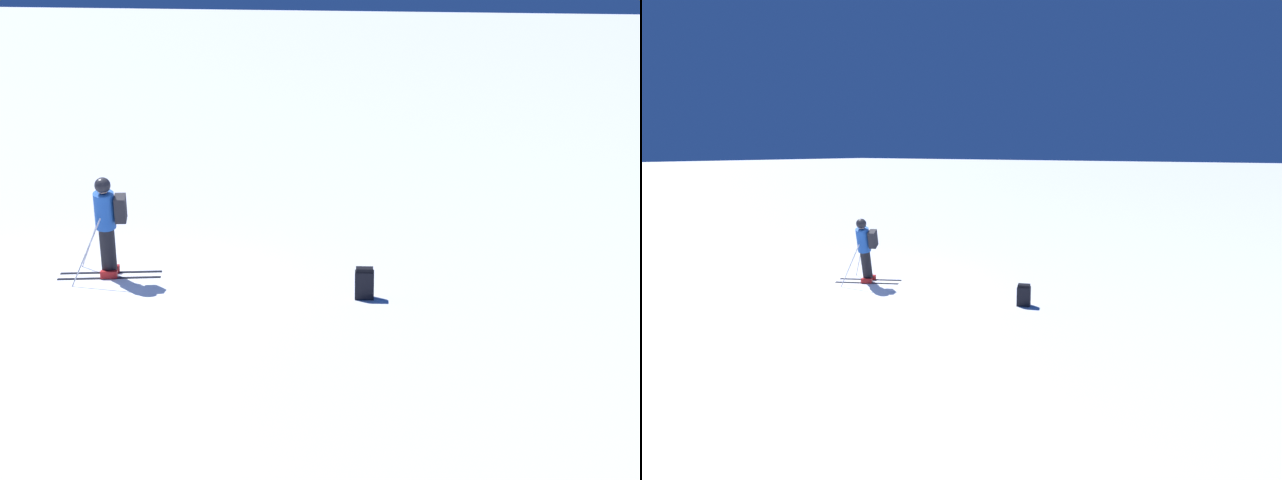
% 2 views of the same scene
% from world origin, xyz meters
% --- Properties ---
extents(ground_plane, '(300.00, 300.00, 0.00)m').
position_xyz_m(ground_plane, '(0.00, 0.00, 0.00)').
color(ground_plane, white).
extents(skier, '(1.43, 1.73, 1.82)m').
position_xyz_m(skier, '(-0.39, 0.15, 1.00)').
color(skier, black).
rests_on(skier, ground).
extents(spare_backpack, '(0.31, 0.36, 0.50)m').
position_xyz_m(spare_backpack, '(-1.06, 4.45, 0.24)').
color(spare_backpack, black).
rests_on(spare_backpack, ground).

